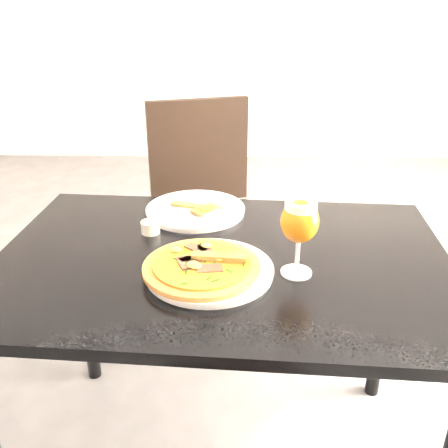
{
  "coord_description": "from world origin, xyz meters",
  "views": [
    {
      "loc": [
        -0.25,
        -1.41,
        1.39
      ],
      "look_at": [
        -0.28,
        -0.23,
        0.83
      ],
      "focal_mm": 40.0,
      "sensor_mm": 36.0,
      "label": 1
    }
  ],
  "objects_px": {
    "dining_table": "(222,285)",
    "pizza": "(202,266)",
    "beer_glass": "(300,222)",
    "chair_far": "(207,210)"
  },
  "relations": [
    {
      "from": "pizza",
      "to": "beer_glass",
      "type": "relative_size",
      "value": 1.49
    },
    {
      "from": "beer_glass",
      "to": "pizza",
      "type": "bearing_deg",
      "value": -176.29
    },
    {
      "from": "chair_far",
      "to": "beer_glass",
      "type": "relative_size",
      "value": 5.03
    },
    {
      "from": "pizza",
      "to": "chair_far",
      "type": "bearing_deg",
      "value": 92.46
    },
    {
      "from": "dining_table",
      "to": "pizza",
      "type": "relative_size",
      "value": 4.3
    },
    {
      "from": "dining_table",
      "to": "chair_far",
      "type": "distance_m",
      "value": 0.8
    },
    {
      "from": "chair_far",
      "to": "pizza",
      "type": "bearing_deg",
      "value": -104.14
    },
    {
      "from": "beer_glass",
      "to": "dining_table",
      "type": "bearing_deg",
      "value": 156.01
    },
    {
      "from": "chair_far",
      "to": "pizza",
      "type": "relative_size",
      "value": 3.38
    },
    {
      "from": "dining_table",
      "to": "beer_glass",
      "type": "height_order",
      "value": "beer_glass"
    }
  ]
}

